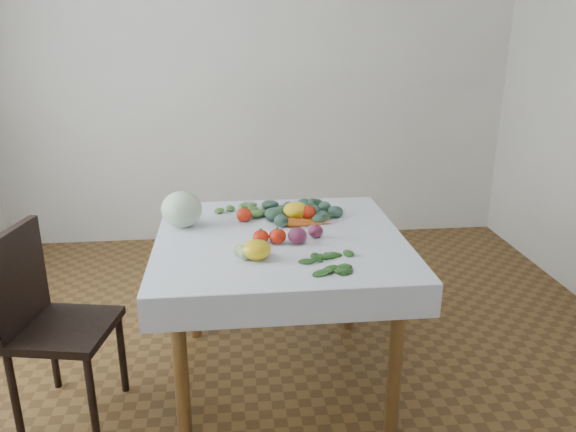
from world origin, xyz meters
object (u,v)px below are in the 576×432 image
at_px(heirloom_back, 296,211).
at_px(table, 280,257).
at_px(chair, 44,313).
at_px(carrot_bunch, 307,216).
at_px(cabbage, 182,209).

bearing_deg(heirloom_back, table, -113.54).
relative_size(table, chair, 1.14).
height_order(table, carrot_bunch, carrot_bunch).
height_order(cabbage, carrot_bunch, cabbage).
distance_m(heirloom_back, carrot_bunch, 0.06).
xyz_separation_m(table, carrot_bunch, (0.15, 0.22, 0.12)).
relative_size(cabbage, heirloom_back, 1.53).
relative_size(table, carrot_bunch, 3.07).
distance_m(cabbage, carrot_bunch, 0.61).
distance_m(chair, carrot_bunch, 1.27).
relative_size(chair, heirloom_back, 6.96).
relative_size(cabbage, carrot_bunch, 0.59).
bearing_deg(table, heirloom_back, 66.46).
xyz_separation_m(heirloom_back, carrot_bunch, (0.05, -0.01, -0.03)).
bearing_deg(chair, table, 8.07).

